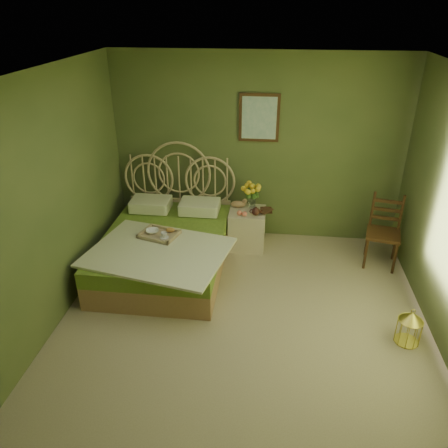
# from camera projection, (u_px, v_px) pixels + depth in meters

# --- Properties ---
(floor) EXTENTS (4.50, 4.50, 0.00)m
(floor) POSITION_uv_depth(u_px,v_px,m) (242.00, 332.00, 4.64)
(floor) COLOR tan
(floor) RESTS_ON ground
(ceiling) EXTENTS (4.50, 4.50, 0.00)m
(ceiling) POSITION_uv_depth(u_px,v_px,m) (248.00, 78.00, 3.45)
(ceiling) COLOR silver
(ceiling) RESTS_ON wall_back
(wall_back) EXTENTS (4.00, 0.00, 4.00)m
(wall_back) POSITION_uv_depth(u_px,v_px,m) (257.00, 150.00, 6.03)
(wall_back) COLOR #5F6937
(wall_back) RESTS_ON floor
(wall_left) EXTENTS (0.00, 4.50, 4.50)m
(wall_left) POSITION_uv_depth(u_px,v_px,m) (40.00, 213.00, 4.26)
(wall_left) COLOR #5F6937
(wall_left) RESTS_ON floor
(wall_art) EXTENTS (0.54, 0.04, 0.64)m
(wall_art) POSITION_uv_depth(u_px,v_px,m) (259.00, 118.00, 5.80)
(wall_art) COLOR #3B2510
(wall_art) RESTS_ON wall_back
(bed) EXTENTS (1.78, 2.25, 1.39)m
(bed) POSITION_uv_depth(u_px,v_px,m) (166.00, 245.00, 5.67)
(bed) COLOR #A88054
(bed) RESTS_ON floor
(nightstand) EXTENTS (0.50, 0.50, 0.98)m
(nightstand) POSITION_uv_depth(u_px,v_px,m) (248.00, 223.00, 6.13)
(nightstand) COLOR #C1B89D
(nightstand) RESTS_ON floor
(chair) EXTENTS (0.50, 0.50, 0.94)m
(chair) POSITION_uv_depth(u_px,v_px,m) (383.00, 226.00, 5.68)
(chair) COLOR #3B2510
(chair) RESTS_ON floor
(birdcage) EXTENTS (0.24, 0.24, 0.37)m
(birdcage) POSITION_uv_depth(u_px,v_px,m) (409.00, 328.00, 4.43)
(birdcage) COLOR gold
(birdcage) RESTS_ON floor
(book_lower) EXTENTS (0.17, 0.22, 0.02)m
(book_lower) POSITION_uv_depth(u_px,v_px,m) (261.00, 210.00, 6.02)
(book_lower) COLOR #381E0F
(book_lower) RESTS_ON nightstand
(book_upper) EXTENTS (0.24, 0.26, 0.02)m
(book_upper) POSITION_uv_depth(u_px,v_px,m) (261.00, 209.00, 6.02)
(book_upper) COLOR #472819
(book_upper) RESTS_ON nightstand
(cereal_bowl) EXTENTS (0.20, 0.20, 0.04)m
(cereal_bowl) POSITION_uv_depth(u_px,v_px,m) (152.00, 231.00, 5.49)
(cereal_bowl) COLOR white
(cereal_bowl) RESTS_ON bed
(coffee_cup) EXTENTS (0.08, 0.08, 0.07)m
(coffee_cup) POSITION_uv_depth(u_px,v_px,m) (164.00, 235.00, 5.36)
(coffee_cup) COLOR white
(coffee_cup) RESTS_ON bed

